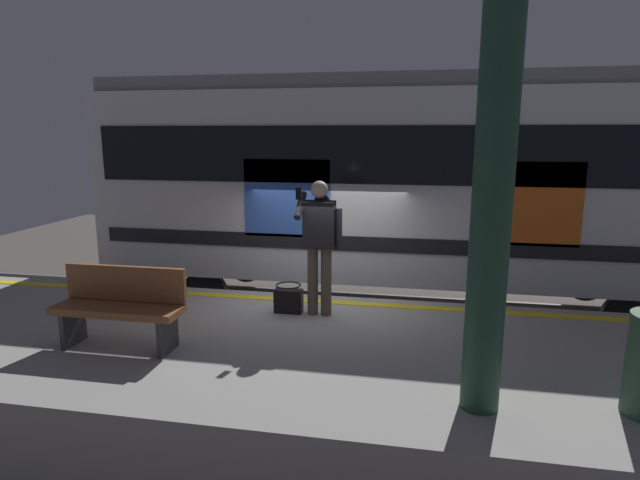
% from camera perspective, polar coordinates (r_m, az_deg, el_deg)
% --- Properties ---
extents(ground_plane, '(24.85, 24.85, 0.00)m').
position_cam_1_polar(ground_plane, '(8.24, -0.26, -12.88)').
color(ground_plane, '#4C4742').
extents(platform, '(13.65, 3.66, 1.04)m').
position_cam_1_polar(platform, '(6.40, -3.55, -15.29)').
color(platform, gray).
rests_on(platform, ground).
extents(safety_line, '(13.38, 0.16, 0.01)m').
position_cam_1_polar(safety_line, '(7.58, -0.70, -6.62)').
color(safety_line, yellow).
rests_on(safety_line, platform).
extents(track_rail_near, '(17.75, 0.08, 0.16)m').
position_cam_1_polar(track_rail_near, '(9.63, 1.57, -8.65)').
color(track_rail_near, slate).
rests_on(track_rail_near, ground).
extents(track_rail_far, '(17.75, 0.08, 0.16)m').
position_cam_1_polar(track_rail_far, '(10.98, 2.80, -6.10)').
color(track_rail_far, slate).
rests_on(track_rail_far, ground).
extents(train_carriage, '(10.76, 2.83, 4.17)m').
position_cam_1_polar(train_carriage, '(9.67, 9.46, 6.74)').
color(train_carriage, silver).
rests_on(train_carriage, ground).
extents(passenger, '(0.57, 0.55, 1.77)m').
position_cam_1_polar(passenger, '(6.79, -0.04, 0.38)').
color(passenger, brown).
rests_on(passenger, platform).
extents(handbag, '(0.38, 0.34, 0.39)m').
position_cam_1_polar(handbag, '(7.09, -3.43, -6.43)').
color(handbag, black).
rests_on(handbag, platform).
extents(station_column, '(0.33, 0.33, 3.86)m').
position_cam_1_polar(station_column, '(4.50, 18.24, 5.36)').
color(station_column, '#1E3F2D').
rests_on(station_column, platform).
extents(bench, '(1.45, 0.44, 0.90)m').
position_cam_1_polar(bench, '(6.32, -20.79, -6.57)').
color(bench, brown).
rests_on(bench, platform).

